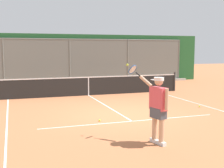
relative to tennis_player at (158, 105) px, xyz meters
name	(u,v)px	position (x,y,z in m)	size (l,w,h in m)	color
ground_plane	(120,114)	(-0.30, -3.45, -0.99)	(60.00, 60.00, 0.00)	#B76B42
court_line_markings	(135,123)	(-0.30, -2.12, -0.99)	(7.87, 10.56, 0.01)	white
fence_backdrop	(68,59)	(-0.30, -13.78, 0.67)	(19.64, 1.37, 3.36)	slate
tennis_net	(88,86)	(-0.30, -8.14, -0.50)	(10.11, 0.09, 1.07)	#2D2D2D
tennis_player	(158,105)	(0.00, 0.00, 0.00)	(0.69, 1.32, 1.98)	silver
tennis_ball_by_sideline	(199,106)	(-3.82, -3.65, -0.96)	(0.07, 0.07, 0.07)	#D6E042
tennis_ball_near_net	(100,120)	(0.72, -2.68, -0.96)	(0.07, 0.07, 0.07)	#CCDB33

